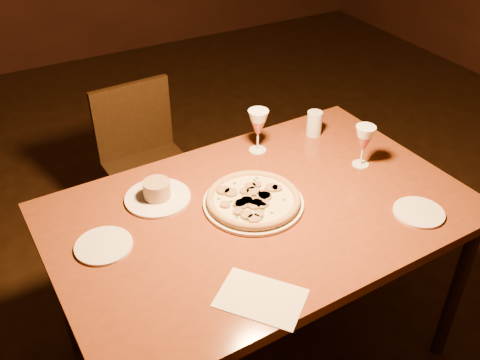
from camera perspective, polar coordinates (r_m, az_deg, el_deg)
floor at (r=2.50m, az=4.25°, el=-15.49°), size 7.00×7.00×0.00m
dining_table at (r=1.91m, az=2.26°, el=-4.64°), size 1.48×0.99×0.77m
chair_far at (r=2.72m, az=-9.99°, el=2.21°), size 0.42×0.42×0.83m
pizza_plate at (r=1.87m, az=1.44°, el=-2.12°), size 0.35×0.35×0.04m
ramekin_saucer at (r=1.92m, az=-8.82°, el=-1.44°), size 0.23×0.23×0.07m
wine_glass_far at (r=2.13m, az=1.93°, el=5.24°), size 0.08×0.08×0.18m
wine_glass_right at (r=2.10m, az=13.01°, el=3.54°), size 0.08×0.08×0.17m
water_tumbler at (r=2.28m, az=7.93°, el=6.00°), size 0.06×0.06×0.11m
side_plate_left at (r=1.77m, az=-14.34°, el=-6.79°), size 0.18×0.18×0.01m
side_plate_near at (r=1.94m, az=18.54°, el=-3.29°), size 0.17×0.17×0.01m
menu_card at (r=1.56m, az=2.24°, el=-12.47°), size 0.28×0.29×0.00m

